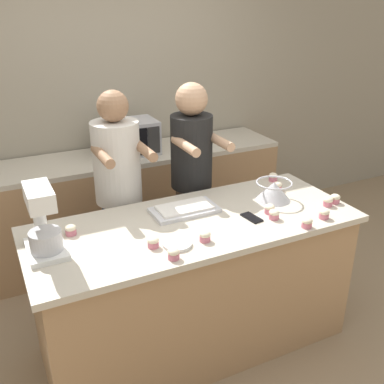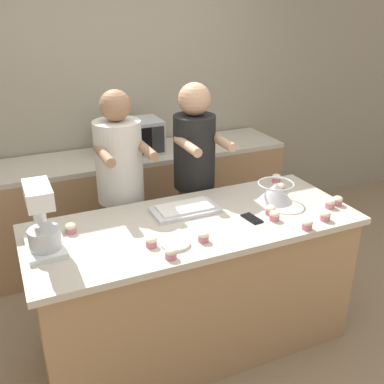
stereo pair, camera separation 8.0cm
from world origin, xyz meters
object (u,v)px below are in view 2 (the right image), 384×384
object	(u,v)px
microwave_oven	(132,137)
cell_phone	(252,218)
cupcake_6	(171,253)
cupcake_11	(203,236)
person_left	(122,200)
mixing_bowl	(275,191)
cupcake_3	(270,210)
cupcake_4	(330,203)
cupcake_8	(276,178)
cupcake_9	(275,215)
cupcake_7	(280,187)
cupcake_10	(325,215)
stand_mixer	(42,222)
cupcake_1	(307,224)
cupcake_0	(71,228)
baking_tray	(184,209)
cupcake_2	(338,200)
cupcake_5	(151,241)
small_plate	(175,244)
person_right	(195,185)

from	to	relation	value
microwave_oven	cell_phone	bearing A→B (deg)	-78.54
cupcake_6	cupcake_11	world-z (taller)	same
person_left	mixing_bowl	distance (m)	1.07
cupcake_3	cupcake_4	world-z (taller)	same
cupcake_8	cupcake_9	xyz separation A→B (m)	(-0.36, -0.51, 0.00)
cupcake_7	cupcake_9	xyz separation A→B (m)	(-0.28, -0.36, 0.00)
cupcake_3	cupcake_11	bearing A→B (deg)	-166.00
cupcake_4	cupcake_6	world-z (taller)	same
cupcake_6	cupcake_7	world-z (taller)	same
cupcake_3	cupcake_10	xyz separation A→B (m)	(0.26, -0.20, 0.00)
person_left	cupcake_8	xyz separation A→B (m)	(1.10, -0.28, 0.09)
stand_mixer	cupcake_8	distance (m)	1.72
stand_mixer	cell_phone	xyz separation A→B (m)	(1.20, -0.15, -0.16)
cupcake_1	cupcake_3	xyz separation A→B (m)	(-0.09, 0.25, 0.00)
cupcake_0	cupcake_3	xyz separation A→B (m)	(1.19, -0.27, 0.00)
cupcake_3	cupcake_6	distance (m)	0.79
baking_tray	cupcake_9	bearing A→B (deg)	-35.93
microwave_oven	cupcake_2	world-z (taller)	microwave_oven
cupcake_3	cupcake_8	distance (m)	0.55
cell_phone	cupcake_8	xyz separation A→B (m)	(0.48, 0.45, 0.03)
mixing_bowl	cupcake_0	world-z (taller)	mixing_bowl
cupcake_0	cupcake_10	bearing A→B (deg)	-18.26
cupcake_5	cupcake_2	bearing A→B (deg)	0.16
stand_mixer	cupcake_11	distance (m)	0.87
cupcake_1	cupcake_7	world-z (taller)	same
person_left	cupcake_1	distance (m)	1.29
baking_tray	cupcake_6	world-z (taller)	cupcake_6
microwave_oven	cupcake_11	world-z (taller)	microwave_oven
cupcake_8	mixing_bowl	bearing A→B (deg)	-125.41
person_left	cupcake_3	size ratio (longest dim) A/B	25.43
small_plate	cupcake_10	distance (m)	0.96
baking_tray	cupcake_5	distance (m)	0.46
person_left	baking_tray	xyz separation A→B (m)	(0.28, -0.46, 0.08)
mixing_bowl	cupcake_5	size ratio (longest dim) A/B	3.76
cupcake_5	person_right	bearing A→B (deg)	51.71
cell_phone	cupcake_11	distance (m)	0.41
cupcake_11	cupcake_9	bearing A→B (deg)	6.26
baking_tray	cupcake_1	xyz separation A→B (m)	(0.57, -0.51, 0.01)
small_plate	cupcake_0	distance (m)	0.63
cupcake_0	cupcake_7	world-z (taller)	same
cell_phone	cupcake_0	distance (m)	1.08
cupcake_5	cupcake_11	bearing A→B (deg)	-13.05
person_right	cell_phone	xyz separation A→B (m)	(0.06, -0.73, 0.05)
cupcake_6	cupcake_7	xyz separation A→B (m)	(1.03, 0.50, 0.00)
cupcake_0	cupcake_8	distance (m)	1.53
small_plate	cupcake_6	bearing A→B (deg)	-122.20
cupcake_7	person_right	bearing A→B (deg)	136.63
cell_phone	cupcake_3	world-z (taller)	cupcake_3
cupcake_10	cupcake_7	bearing A→B (deg)	89.70
cupcake_1	stand_mixer	bearing A→B (deg)	164.76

